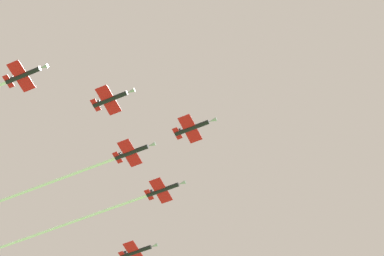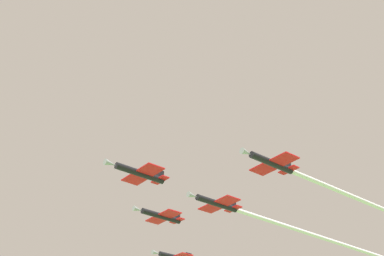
{
  "view_description": "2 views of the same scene",
  "coord_description": "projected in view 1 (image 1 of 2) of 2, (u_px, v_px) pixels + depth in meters",
  "views": [
    {
      "loc": [
        39.75,
        98.13,
        3.48
      ],
      "look_at": [
        6.27,
        -8.4,
        175.71
      ],
      "focal_mm": 69.76,
      "sensor_mm": 36.0,
      "label": 1
    },
    {
      "loc": [
        -73.27,
        -31.91,
        135.28
      ],
      "look_at": [
        5.13,
        -18.16,
        183.63
      ],
      "focal_mm": 47.24,
      "sensor_mm": 36.0,
      "label": 2
    }
  ],
  "objects": [
    {
      "name": "jet_lead",
      "position": [
        193.0,
        128.0,
        205.21
      ],
      "size": [
        11.1,
        10.23,
        2.65
      ],
      "rotation": [
        0.0,
        0.0,
        0.85
      ],
      "color": "black"
    },
    {
      "name": "jet_port_inner",
      "position": [
        107.0,
        210.0,
        222.0
      ],
      "size": [
        49.37,
        43.48,
        2.65
      ],
      "rotation": [
        0.0,
        0.0,
        0.85
      ],
      "color": "black"
    },
    {
      "name": "jet_port_outer",
      "position": [
        61.0,
        179.0,
        213.46
      ],
      "size": [
        56.71,
        49.92,
        2.65
      ],
      "rotation": [
        0.0,
        0.0,
        0.85
      ],
      "color": "black"
    },
    {
      "name": "jet_starboard_inner",
      "position": [
        111.0,
        99.0,
        201.4
      ],
      "size": [
        11.1,
        10.23,
        2.65
      ],
      "rotation": [
        0.0,
        0.0,
        0.85
      ],
      "color": "black"
    }
  ]
}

